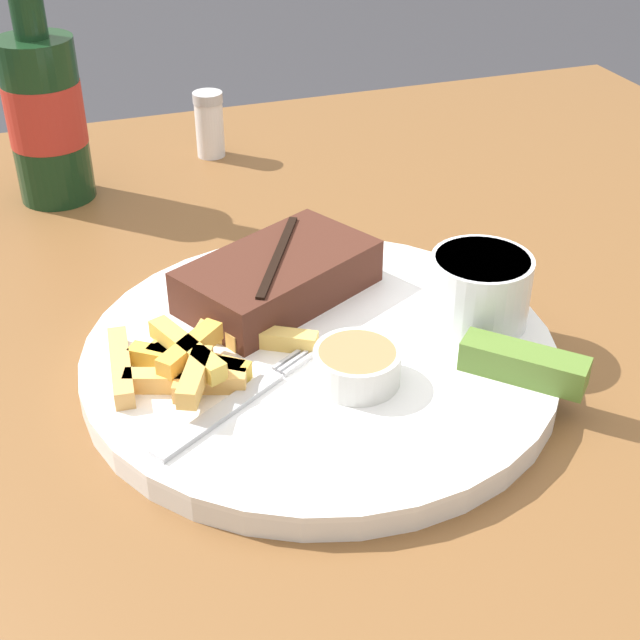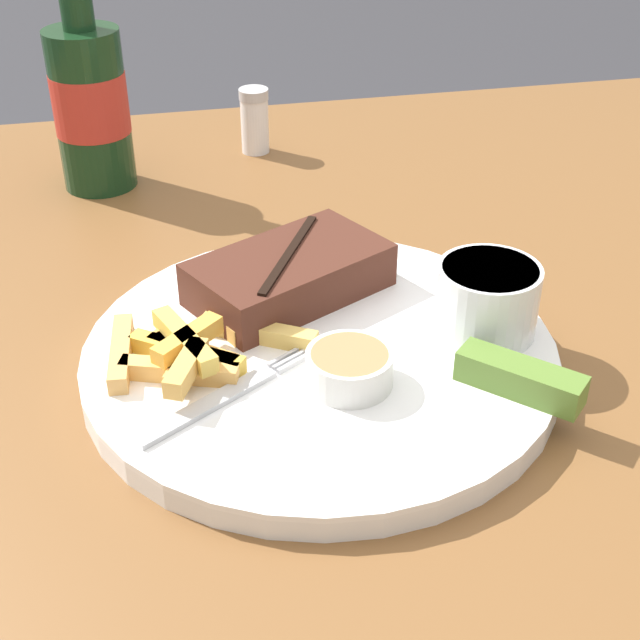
% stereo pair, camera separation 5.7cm
% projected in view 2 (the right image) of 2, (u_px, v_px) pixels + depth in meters
% --- Properties ---
extents(dining_table, '(1.12, 1.03, 0.74)m').
position_uv_depth(dining_table, '(320.00, 464.00, 0.64)').
color(dining_table, brown).
rests_on(dining_table, ground_plane).
extents(dinner_plate, '(0.31, 0.31, 0.02)m').
position_uv_depth(dinner_plate, '(320.00, 357.00, 0.59)').
color(dinner_plate, white).
rests_on(dinner_plate, dining_table).
extents(steak_portion, '(0.16, 0.13, 0.03)m').
position_uv_depth(steak_portion, '(289.00, 274.00, 0.63)').
color(steak_portion, '#472319').
rests_on(steak_portion, dinner_plate).
extents(fries_pile, '(0.14, 0.14, 0.02)m').
position_uv_depth(fries_pile, '(191.00, 348.00, 0.57)').
color(fries_pile, gold).
rests_on(fries_pile, dinner_plate).
extents(coleslaw_cup, '(0.07, 0.07, 0.05)m').
position_uv_depth(coleslaw_cup, '(487.00, 296.00, 0.58)').
color(coleslaw_cup, white).
rests_on(coleslaw_cup, dinner_plate).
extents(dipping_sauce_cup, '(0.05, 0.05, 0.02)m').
position_uv_depth(dipping_sauce_cup, '(349.00, 367.00, 0.54)').
color(dipping_sauce_cup, silver).
rests_on(dipping_sauce_cup, dinner_plate).
extents(pickle_spear, '(0.07, 0.07, 0.02)m').
position_uv_depth(pickle_spear, '(520.00, 378.00, 0.54)').
color(pickle_spear, '#567A2D').
rests_on(pickle_spear, dinner_plate).
extents(fork_utensil, '(0.12, 0.08, 0.00)m').
position_uv_depth(fork_utensil, '(222.00, 397.00, 0.53)').
color(fork_utensil, '#B7B7BC').
rests_on(fork_utensil, dinner_plate).
extents(beer_bottle, '(0.07, 0.07, 0.23)m').
position_uv_depth(beer_bottle, '(90.00, 99.00, 0.80)').
color(beer_bottle, '#143319').
rests_on(beer_bottle, dining_table).
extents(salt_shaker, '(0.03, 0.03, 0.07)m').
position_uv_depth(salt_shaker, '(255.00, 120.00, 0.89)').
color(salt_shaker, white).
rests_on(salt_shaker, dining_table).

